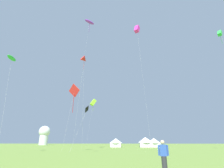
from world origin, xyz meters
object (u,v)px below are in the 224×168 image
at_px(kite_magenta_box, 137,29).
at_px(person_spectator, 164,157).
at_px(kite_red_delta, 84,60).
at_px(festival_tent_center, 116,142).
at_px(kite_green_parafoil, 12,58).
at_px(kite_purple_parafoil, 89,22).
at_px(festival_tent_right, 154,142).
at_px(kite_red_diamond, 74,92).
at_px(kite_lime_box, 93,102).
at_px(kite_green_box, 220,34).
at_px(kite_black_diamond, 86,110).
at_px(observatory_dome, 44,134).
at_px(festival_tent_left, 146,142).

distance_m(kite_magenta_box, person_spectator, 46.73).
relative_size(kite_red_delta, festival_tent_center, 5.36).
bearing_deg(kite_green_parafoil, festival_tent_center, 65.34).
xyz_separation_m(kite_purple_parafoil, festival_tent_center, (6.84, 17.94, -35.24)).
bearing_deg(kite_green_parafoil, festival_tent_right, 50.62).
xyz_separation_m(kite_red_delta, kite_red_diamond, (0.15, -6.78, -10.91)).
distance_m(kite_lime_box, kite_green_box, 39.98).
bearing_deg(kite_green_parafoil, kite_green_box, 14.13).
bearing_deg(kite_lime_box, kite_purple_parafoil, -88.77).
bearing_deg(kite_green_parafoil, person_spectator, -33.91).
relative_size(kite_red_diamond, kite_purple_parafoil, 0.35).
distance_m(kite_green_parafoil, kite_purple_parafoil, 28.86).
height_order(kite_red_delta, kite_black_diamond, kite_red_delta).
relative_size(kite_red_diamond, observatory_dome, 1.21).
xyz_separation_m(kite_purple_parafoil, festival_tent_right, (19.55, 17.94, -35.21)).
height_order(kite_purple_parafoil, festival_tent_center, kite_purple_parafoil).
height_order(kite_red_delta, kite_red_diamond, kite_red_delta).
bearing_deg(kite_black_diamond, kite_green_box, 12.85).
bearing_deg(person_spectator, festival_tent_right, 81.93).
distance_m(festival_tent_left, observatory_dome, 67.55).
bearing_deg(festival_tent_right, person_spectator, -98.07).
relative_size(kite_red_delta, kite_purple_parafoil, 0.63).
distance_m(festival_tent_center, festival_tent_right, 12.70).
relative_size(festival_tent_center, festival_tent_left, 0.88).
distance_m(kite_lime_box, festival_tent_center, 15.60).
distance_m(kite_black_diamond, festival_tent_left, 34.24).
xyz_separation_m(festival_tent_left, festival_tent_right, (2.75, 0.00, -0.18)).
distance_m(kite_red_diamond, person_spectator, 27.65).
relative_size(kite_red_diamond, kite_lime_box, 0.86).
bearing_deg(kite_black_diamond, festival_tent_center, 84.12).
bearing_deg(person_spectator, kite_purple_parafoil, 111.43).
height_order(kite_green_parafoil, kite_black_diamond, kite_green_parafoil).
xyz_separation_m(kite_red_diamond, kite_lime_box, (-0.22, 21.52, 2.62)).
xyz_separation_m(kite_red_diamond, festival_tent_left, (16.83, 27.54, -9.69)).
bearing_deg(kite_purple_parafoil, kite_black_diamond, -74.65).
distance_m(kite_green_parafoil, kite_black_diamond, 16.04).
relative_size(kite_red_delta, festival_tent_left, 4.74).
bearing_deg(festival_tent_right, kite_red_diamond, -125.41).
height_order(person_spectator, festival_tent_left, festival_tent_left).
distance_m(kite_green_box, festival_tent_left, 38.06).
xyz_separation_m(kite_red_delta, festival_tent_right, (19.73, 20.76, -20.79)).
height_order(kite_green_parafoil, kite_purple_parafoil, kite_purple_parafoil).
distance_m(kite_purple_parafoil, festival_tent_left, 42.79).
xyz_separation_m(festival_tent_center, festival_tent_left, (9.96, -0.00, 0.21)).
height_order(kite_green_parafoil, kite_green_box, kite_green_box).
height_order(kite_black_diamond, festival_tent_center, kite_black_diamond).
bearing_deg(festival_tent_left, festival_tent_right, 0.00).
bearing_deg(festival_tent_center, kite_green_box, -42.82).
height_order(kite_red_delta, kite_magenta_box, kite_magenta_box).
bearing_deg(kite_magenta_box, observatory_dome, 132.99).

